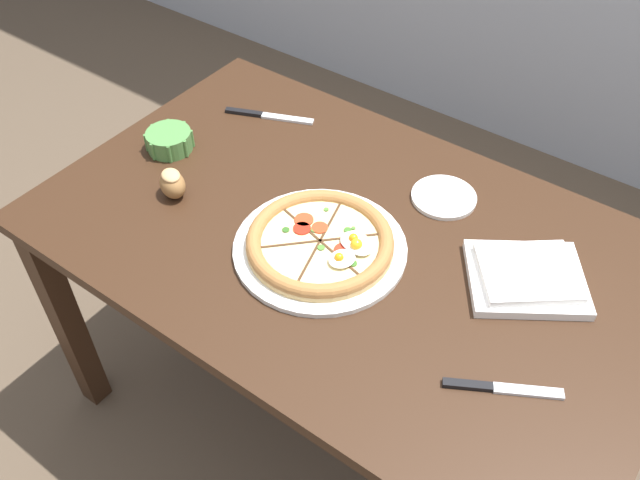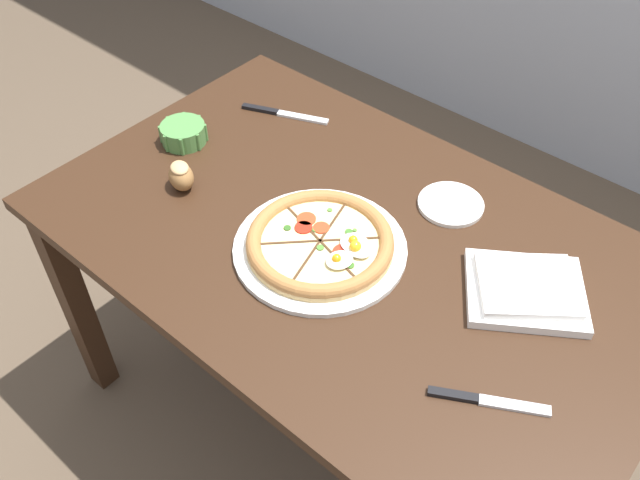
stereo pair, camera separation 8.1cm
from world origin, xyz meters
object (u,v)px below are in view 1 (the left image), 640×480
object	(u,v)px
pizza	(321,244)
ramekin_bowl	(169,140)
knife_main	(501,388)
knife_spare	(268,116)
bread_piece_near	(172,183)
side_saucer	(444,197)
dining_table	(347,266)
napkin_folded	(527,277)

from	to	relation	value
pizza	ramekin_bowl	bearing A→B (deg)	172.60
knife_main	knife_spare	xyz separation A→B (m)	(-0.84, 0.40, 0.00)
ramekin_bowl	bread_piece_near	world-z (taller)	bread_piece_near
bread_piece_near	pizza	bearing A→B (deg)	8.14
ramekin_bowl	side_saucer	size ratio (longest dim) A/B	0.80
ramekin_bowl	side_saucer	world-z (taller)	ramekin_bowl
dining_table	ramekin_bowl	distance (m)	0.54
ramekin_bowl	pizza	bearing A→B (deg)	-7.40
napkin_folded	knife_main	world-z (taller)	napkin_folded
pizza	ramekin_bowl	xyz separation A→B (m)	(-0.50, 0.07, 0.01)
knife_spare	ramekin_bowl	bearing A→B (deg)	-136.93
dining_table	bread_piece_near	world-z (taller)	bread_piece_near
pizza	knife_spare	size ratio (longest dim) A/B	1.63
dining_table	knife_spare	xyz separation A→B (m)	(-0.41, 0.24, 0.10)
napkin_folded	knife_spare	distance (m)	0.79
dining_table	knife_main	world-z (taller)	knife_main
bread_piece_near	side_saucer	xyz separation A→B (m)	(0.50, 0.35, -0.03)
bread_piece_near	side_saucer	bearing A→B (deg)	34.70
side_saucer	dining_table	bearing A→B (deg)	-115.90
knife_main	knife_spare	bearing A→B (deg)	125.25
bread_piece_near	side_saucer	size ratio (longest dim) A/B	0.61
pizza	bread_piece_near	size ratio (longest dim) A/B	4.06
bread_piece_near	side_saucer	world-z (taller)	bread_piece_near
pizza	knife_main	xyz separation A→B (m)	(0.45, -0.09, -0.02)
ramekin_bowl	napkin_folded	distance (m)	0.89
side_saucer	knife_main	bearing A→B (deg)	-49.98
dining_table	side_saucer	world-z (taller)	side_saucer
ramekin_bowl	napkin_folded	world-z (taller)	ramekin_bowl
dining_table	side_saucer	bearing A→B (deg)	64.10
pizza	bread_piece_near	bearing A→B (deg)	-171.86
dining_table	bread_piece_near	bearing A→B (deg)	-162.55
knife_main	dining_table	bearing A→B (deg)	130.18
pizza	ramekin_bowl	world-z (taller)	pizza
napkin_folded	side_saucer	world-z (taller)	napkin_folded
knife_main	knife_spare	world-z (taller)	same
pizza	side_saucer	xyz separation A→B (m)	(0.13, 0.29, -0.02)
dining_table	ramekin_bowl	bearing A→B (deg)	-179.43
pizza	knife_main	bearing A→B (deg)	-11.11
pizza	dining_table	bearing A→B (deg)	73.28
napkin_folded	knife_spare	xyz separation A→B (m)	(-0.77, 0.14, -0.01)
bread_piece_near	dining_table	bearing A→B (deg)	17.45
dining_table	knife_spare	world-z (taller)	knife_spare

